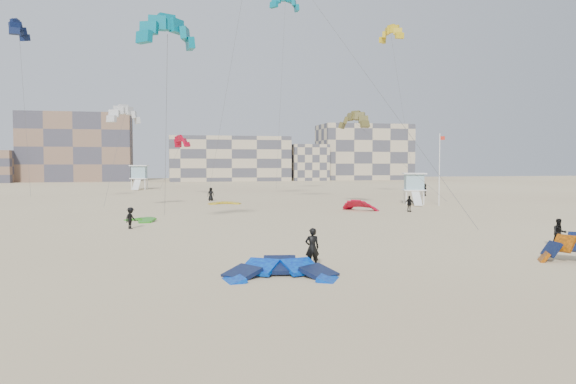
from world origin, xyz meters
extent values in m
plane|color=beige|center=(0.00, 0.00, 0.00)|extent=(320.00, 320.00, 0.00)
imported|color=black|center=(-0.05, 0.94, 0.95)|extent=(0.70, 0.46, 1.89)
imported|color=black|center=(15.78, 4.13, 0.84)|extent=(0.99, 0.89, 1.68)
imported|color=black|center=(-9.40, 18.91, 0.81)|extent=(1.08, 1.20, 1.62)
imported|color=black|center=(17.17, 27.98, 0.82)|extent=(0.91, 1.00, 1.64)
imported|color=black|center=(-1.15, 48.55, 0.87)|extent=(0.87, 0.58, 1.75)
imported|color=black|center=(30.93, 52.88, 0.93)|extent=(0.70, 1.76, 1.86)
cylinder|color=#3F3F3F|center=(-6.73, 16.92, 7.32)|extent=(0.37, 4.29, 12.65)
cylinder|color=#3F3F3F|center=(7.77, 17.65, 13.06)|extent=(7.01, 24.64, 24.14)
cylinder|color=#3F3F3F|center=(-11.58, 31.78, 5.38)|extent=(1.34, 8.24, 8.78)
cylinder|color=#3F3F3F|center=(0.59, 44.58, 13.96)|extent=(3.57, 12.70, 25.93)
cylinder|color=#3F3F3F|center=(17.59, 31.85, 5.29)|extent=(7.32, 8.02, 8.60)
cylinder|color=#3F3F3F|center=(25.79, 49.22, 11.59)|extent=(5.50, 3.70, 21.18)
cylinder|color=#3F3F3F|center=(-22.59, 45.33, 10.44)|extent=(0.66, 0.91, 18.89)
cylinder|color=#3F3F3F|center=(9.75, 56.62, 14.58)|extent=(1.41, 0.03, 27.16)
cylinder|color=#3F3F3F|center=(-6.10, 59.71, 4.50)|extent=(3.29, 2.99, 7.01)
cube|color=white|center=(22.09, 37.57, 1.71)|extent=(3.18, 3.18, 0.13)
cube|color=#8AB0BD|center=(22.09, 37.57, 2.68)|extent=(2.61, 2.61, 1.82)
cube|color=white|center=(22.09, 37.57, 3.67)|extent=(3.29, 3.29, 0.15)
cube|color=white|center=(22.09, 35.10, 0.82)|extent=(1.62, 2.74, 1.51)
cube|color=white|center=(-11.65, 82.52, 2.06)|extent=(3.45, 3.45, 0.15)
cube|color=#8AB0BD|center=(-11.65, 82.52, 3.23)|extent=(2.84, 2.84, 2.20)
cube|color=white|center=(-11.65, 82.52, 4.42)|extent=(3.58, 3.58, 0.18)
cube|color=white|center=(-11.65, 79.55, 0.99)|extent=(1.50, 3.24, 1.82)
cylinder|color=white|center=(23.86, 34.67, 4.15)|extent=(0.10, 0.10, 8.29)
cube|color=red|center=(24.17, 34.67, 7.78)|extent=(0.62, 0.02, 0.41)
cube|color=brown|center=(-30.00, 134.00, 9.00)|extent=(28.00, 14.00, 18.00)
cube|color=tan|center=(10.00, 130.00, 6.00)|extent=(32.00, 16.00, 12.00)
cube|color=tan|center=(50.00, 132.00, 8.00)|extent=(26.00, 14.00, 16.00)
cube|color=tan|center=(32.00, 128.00, 5.00)|extent=(10.00, 10.00, 10.00)
camera|label=1|loc=(-6.73, -24.48, 4.96)|focal=35.00mm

